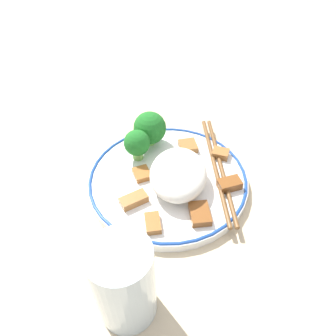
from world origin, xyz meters
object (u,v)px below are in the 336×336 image
(broccoli_back_left, at_px, (150,128))
(drinking_glass, at_px, (124,283))
(chopsticks, at_px, (218,167))
(plate, at_px, (168,180))
(broccoli_back_center, at_px, (137,143))

(broccoli_back_left, relative_size, drinking_glass, 0.52)
(broccoli_back_left, xyz_separation_m, chopsticks, (-0.05, -0.11, -0.03))
(plate, bearing_deg, drinking_glass, 171.32)
(broccoli_back_left, height_order, chopsticks, broccoli_back_left)
(plate, xyz_separation_m, drinking_glass, (-0.20, 0.03, 0.05))
(plate, distance_m, broccoli_back_center, 0.08)
(chopsticks, xyz_separation_m, drinking_glass, (-0.22, 0.11, 0.04))
(plate, distance_m, drinking_glass, 0.20)
(broccoli_back_left, xyz_separation_m, broccoli_back_center, (-0.04, 0.02, -0.00))
(broccoli_back_left, height_order, broccoli_back_center, broccoli_back_left)
(plate, bearing_deg, chopsticks, -71.28)
(plate, relative_size, broccoli_back_left, 4.06)
(plate, relative_size, drinking_glass, 2.13)
(broccoli_back_left, distance_m, chopsticks, 0.13)
(plate, height_order, broccoli_back_left, broccoli_back_left)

